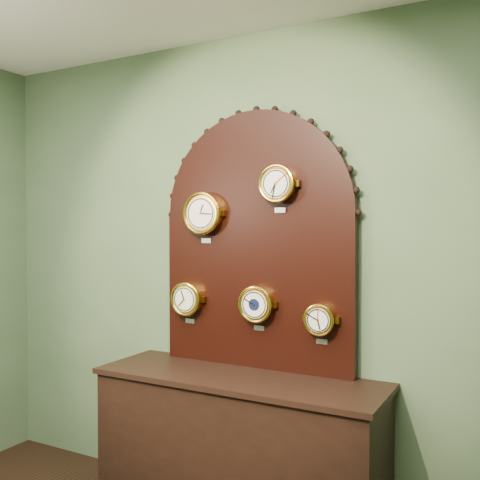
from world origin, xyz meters
The scene contains 8 objects.
wall_back centered at (0.00, 2.50, 1.40)m, with size 4.00×4.00×0.00m, color #4E6947.
shop_counter centered at (0.00, 2.23, 0.40)m, with size 1.60×0.50×0.80m, color black.
display_board centered at (0.00, 2.45, 1.63)m, with size 1.26×0.06×1.53m.
roman_clock centered at (-0.32, 2.38, 1.73)m, with size 0.26×0.08×0.31m.
arabic_clock centered at (0.17, 2.38, 1.89)m, with size 0.22×0.08×0.27m.
hygrometer centered at (-0.44, 2.38, 1.21)m, with size 0.21×0.08×0.26m.
barometer centered at (0.04, 2.38, 1.21)m, with size 0.21×0.08×0.27m.
tide_clock centered at (0.42, 2.38, 1.15)m, with size 0.18×0.08×0.23m.
Camera 1 is at (1.44, -0.41, 1.66)m, focal length 40.97 mm.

